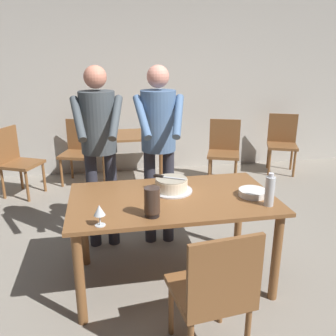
# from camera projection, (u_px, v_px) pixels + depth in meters

# --- Properties ---
(ground_plane) EXTENTS (14.00, 14.00, 0.00)m
(ground_plane) POSITION_uv_depth(u_px,v_px,m) (172.00, 279.00, 3.01)
(ground_plane) COLOR gray
(back_wall) EXTENTS (10.00, 0.12, 2.70)m
(back_wall) POSITION_uv_depth(u_px,v_px,m) (134.00, 85.00, 5.43)
(back_wall) COLOR #BCB7AD
(back_wall) RESTS_ON ground_plane
(main_dining_table) EXTENTS (1.59, 0.90, 0.75)m
(main_dining_table) POSITION_uv_depth(u_px,v_px,m) (172.00, 210.00, 2.81)
(main_dining_table) COLOR brown
(main_dining_table) RESTS_ON ground_plane
(cake_on_platter) EXTENTS (0.34, 0.34, 0.11)m
(cake_on_platter) POSITION_uv_depth(u_px,v_px,m) (171.00, 185.00, 2.87)
(cake_on_platter) COLOR silver
(cake_on_platter) RESTS_ON main_dining_table
(cake_knife) EXTENTS (0.25, 0.15, 0.02)m
(cake_knife) POSITION_uv_depth(u_px,v_px,m) (163.00, 177.00, 2.87)
(cake_knife) COLOR silver
(cake_knife) RESTS_ON cake_on_platter
(plate_stack) EXTENTS (0.22, 0.22, 0.05)m
(plate_stack) POSITION_uv_depth(u_px,v_px,m) (253.00, 193.00, 2.79)
(plate_stack) COLOR white
(plate_stack) RESTS_ON main_dining_table
(wine_glass_near) EXTENTS (0.08, 0.08, 0.14)m
(wine_glass_near) POSITION_uv_depth(u_px,v_px,m) (99.00, 211.00, 2.29)
(wine_glass_near) COLOR silver
(wine_glass_near) RESTS_ON main_dining_table
(water_bottle) EXTENTS (0.07, 0.07, 0.25)m
(water_bottle) POSITION_uv_depth(u_px,v_px,m) (270.00, 191.00, 2.59)
(water_bottle) COLOR silver
(water_bottle) RESTS_ON main_dining_table
(hurricane_lamp) EXTENTS (0.11, 0.11, 0.21)m
(hurricane_lamp) POSITION_uv_depth(u_px,v_px,m) (152.00, 202.00, 2.42)
(hurricane_lamp) COLOR black
(hurricane_lamp) RESTS_ON main_dining_table
(person_cutting_cake) EXTENTS (0.47, 0.56, 1.72)m
(person_cutting_cake) POSITION_uv_depth(u_px,v_px,m) (159.00, 137.00, 3.29)
(person_cutting_cake) COLOR #2D2D38
(person_cutting_cake) RESTS_ON ground_plane
(person_standing_beside) EXTENTS (0.47, 0.55, 1.72)m
(person_standing_beside) POSITION_uv_depth(u_px,v_px,m) (99.00, 139.00, 3.22)
(person_standing_beside) COLOR #2D2D38
(person_standing_beside) RESTS_ON ground_plane
(chair_near_side) EXTENTS (0.49, 0.49, 0.90)m
(chair_near_side) POSITION_uv_depth(u_px,v_px,m) (214.00, 290.00, 2.09)
(chair_near_side) COLOR brown
(chair_near_side) RESTS_ON ground_plane
(background_table) EXTENTS (1.00, 0.70, 0.74)m
(background_table) POSITION_uv_depth(u_px,v_px,m) (135.00, 145.00, 5.00)
(background_table) COLOR brown
(background_table) RESTS_ON ground_plane
(background_chair_0) EXTENTS (0.58, 0.58, 0.90)m
(background_chair_0) POSITION_uv_depth(u_px,v_px,m) (282.00, 141.00, 5.59)
(background_chair_0) COLOR brown
(background_chair_0) RESTS_ON ground_plane
(background_chair_1) EXTENTS (0.59, 0.59, 0.90)m
(background_chair_1) POSITION_uv_depth(u_px,v_px,m) (16.00, 159.00, 4.65)
(background_chair_1) COLOR brown
(background_chair_1) RESTS_ON ground_plane
(background_chair_2) EXTENTS (0.57, 0.57, 0.90)m
(background_chair_2) POSITION_uv_depth(u_px,v_px,m) (224.00, 149.00, 5.14)
(background_chair_2) COLOR brown
(background_chair_2) RESTS_ON ground_plane
(background_chair_3) EXTENTS (0.56, 0.56, 0.90)m
(background_chair_3) POSITION_uv_depth(u_px,v_px,m) (79.00, 149.00, 5.14)
(background_chair_3) COLOR brown
(background_chair_3) RESTS_ON ground_plane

